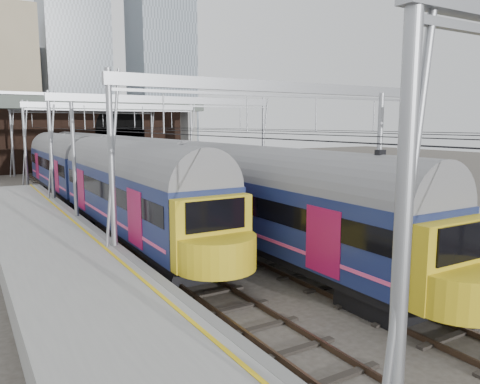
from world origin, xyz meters
TOP-DOWN VIEW (x-y plane):
  - ground at (0.00, 0.00)m, footprint 160.00×160.00m
  - platform_left at (-10.18, 2.50)m, footprint 4.32×55.00m
  - tracks at (0.00, 15.00)m, footprint 14.40×80.00m
  - overhead_line at (0.00, 21.49)m, footprint 16.80×80.00m
  - retaining_wall at (1.40, 51.93)m, footprint 28.00×2.75m
  - overbridge at (0.00, 46.00)m, footprint 28.00×3.00m
  - city_skyline at (2.73, 70.48)m, footprint 37.50×27.50m
  - train_main at (-2.00, 30.69)m, footprint 2.90×67.08m
  - train_second at (-6.00, 20.93)m, footprint 3.01×34.81m
  - signal_near_left at (-2.04, 0.20)m, footprint 0.39×0.48m
  - equip_cover_a at (1.54, 3.50)m, footprint 1.00×0.74m
  - equip_cover_b at (3.34, 3.04)m, footprint 0.97×0.74m
  - equip_cover_c at (2.50, 9.67)m, footprint 1.05×0.93m

SIDE VIEW (x-z plane):
  - ground at x=0.00m, z-range 0.00..0.00m
  - tracks at x=0.00m, z-range -0.09..0.13m
  - equip_cover_c at x=2.50m, z-range 0.00..0.10m
  - equip_cover_b at x=3.34m, z-range 0.00..0.11m
  - equip_cover_a at x=1.54m, z-range 0.00..0.11m
  - platform_left at x=-10.18m, z-range -0.01..1.11m
  - train_main at x=-2.00m, z-range 0.07..5.03m
  - train_second at x=-6.00m, z-range 0.06..5.17m
  - signal_near_left at x=-2.04m, z-range 0.65..5.75m
  - retaining_wall at x=1.40m, z-range -0.17..8.83m
  - overhead_line at x=0.00m, z-range 2.57..10.57m
  - overbridge at x=0.00m, z-range 2.64..11.89m
  - city_skyline at x=2.73m, z-range -12.91..47.09m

